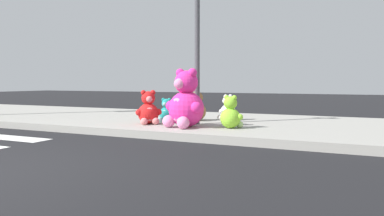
% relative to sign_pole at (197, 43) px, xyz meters
% --- Properties ---
extents(sidewalk, '(28.00, 4.40, 0.15)m').
position_rel_sign_pole_xyz_m(sidewalk, '(-1.00, 0.80, -1.77)').
color(sidewalk, '#9E9B93').
rests_on(sidewalk, ground_plane).
extents(sign_pole, '(0.56, 0.11, 3.20)m').
position_rel_sign_pole_xyz_m(sign_pole, '(0.00, 0.00, 0.00)').
color(sign_pole, '#4C4C51').
rests_on(sign_pole, sidewalk).
extents(plush_pink_large, '(0.87, 0.82, 1.16)m').
position_rel_sign_pole_xyz_m(plush_pink_large, '(-0.00, -0.58, -1.23)').
color(plush_pink_large, '#F22D93').
rests_on(plush_pink_large, sidewalk).
extents(plush_lime, '(0.48, 0.46, 0.64)m').
position_rel_sign_pole_xyz_m(plush_lime, '(0.88, -0.37, -1.44)').
color(plush_lime, '#8CD133').
rests_on(plush_lime, sidewalk).
extents(plush_teal, '(0.41, 0.36, 0.53)m').
position_rel_sign_pole_xyz_m(plush_teal, '(-0.86, 0.20, -1.49)').
color(plush_teal, teal).
rests_on(plush_teal, sidewalk).
extents(plush_white, '(0.43, 0.44, 0.60)m').
position_rel_sign_pole_xyz_m(plush_white, '(0.32, 1.01, -1.46)').
color(plush_white, white).
rests_on(plush_white, sidewalk).
extents(plush_brown, '(0.50, 0.49, 0.69)m').
position_rel_sign_pole_xyz_m(plush_brown, '(-0.30, 0.62, -1.42)').
color(plush_brown, olive).
rests_on(plush_brown, sidewalk).
extents(plush_red, '(0.51, 0.52, 0.72)m').
position_rel_sign_pole_xyz_m(plush_red, '(-0.93, -0.44, -1.41)').
color(plush_red, red).
rests_on(plush_red, sidewalk).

